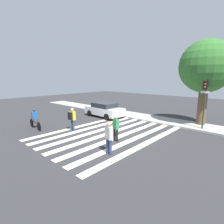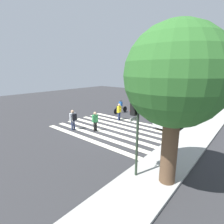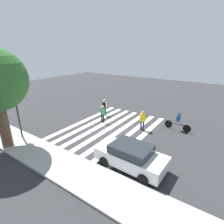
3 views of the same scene
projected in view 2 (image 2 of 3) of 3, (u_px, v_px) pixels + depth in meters
name	position (u px, v px, depth m)	size (l,w,h in m)	color
ground_plane	(112.00, 129.00, 15.78)	(60.00, 60.00, 0.00)	#2D2D30
sidewalk_curb	(183.00, 147.00, 11.84)	(36.00, 2.50, 0.14)	#9E9E99
crosswalk_stripes	(112.00, 129.00, 15.78)	(6.70, 10.00, 0.01)	#F2EDCC
traffic_light	(135.00, 120.00, 8.06)	(0.60, 0.50, 4.21)	#283828
street_tree	(175.00, 78.00, 7.04)	(4.24, 4.24, 7.08)	brown
pedestrian_adult_blue_shirt	(95.00, 120.00, 14.97)	(0.52, 0.34, 1.71)	black
pedestrian_adult_tall_backpack	(73.00, 118.00, 15.26)	(0.54, 0.50, 1.79)	navy
pedestrian_child_with_backpack	(119.00, 110.00, 18.28)	(0.51, 0.43, 1.77)	navy
cyclist_far_lane	(121.00, 106.00, 21.34)	(2.34, 0.42, 1.65)	black
car_parked_silver_sedan	(173.00, 118.00, 16.31)	(4.32, 2.19, 1.49)	silver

